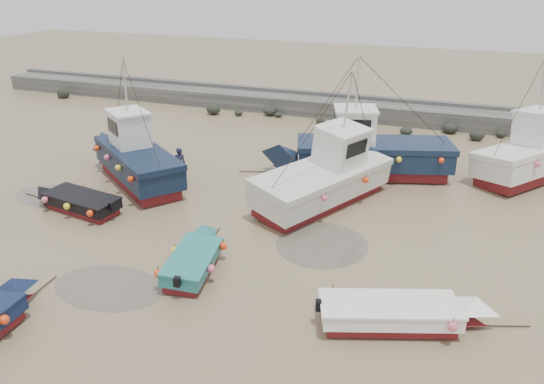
{
  "coord_description": "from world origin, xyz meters",
  "views": [
    {
      "loc": [
        8.4,
        -15.67,
        10.48
      ],
      "look_at": [
        1.16,
        4.01,
        1.4
      ],
      "focal_mm": 35.0,
      "sensor_mm": 36.0,
      "label": 1
    }
  ],
  "objects": [
    {
      "name": "ground",
      "position": [
        0.0,
        0.0,
        0.0
      ],
      "size": [
        120.0,
        120.0,
        0.0
      ],
      "primitive_type": "plane",
      "color": "#8B7955",
      "rests_on": "ground"
    },
    {
      "name": "seawall",
      "position": [
        0.05,
        21.99,
        0.63
      ],
      "size": [
        60.0,
        4.92,
        1.5
      ],
      "color": "slate",
      "rests_on": "ground"
    },
    {
      "name": "puddle_a",
      "position": [
        -2.43,
        -2.86,
        0.0
      ],
      "size": [
        4.15,
        4.15,
        0.01
      ],
      "primitive_type": "cylinder",
      "color": "#5B5449",
      "rests_on": "ground"
    },
    {
      "name": "puddle_b",
      "position": [
        3.8,
        2.74,
        0.0
      ],
      "size": [
        3.74,
        3.74,
        0.01
      ],
      "primitive_type": "cylinder",
      "color": "#5B5449",
      "rests_on": "ground"
    },
    {
      "name": "puddle_c",
      "position": [
        -10.14,
        2.87,
        0.0
      ],
      "size": [
        3.44,
        3.44,
        0.01
      ],
      "primitive_type": "cylinder",
      "color": "#5B5449",
      "rests_on": "ground"
    },
    {
      "name": "puddle_d",
      "position": [
        1.6,
        9.33,
        0.0
      ],
      "size": [
        6.22,
        6.22,
        0.01
      ],
      "primitive_type": "cylinder",
      "color": "#5B5449",
      "rests_on": "ground"
    },
    {
      "name": "dinghy_2",
      "position": [
        -0.14,
        -0.74,
        0.56
      ],
      "size": [
        2.1,
        5.35,
        1.43
      ],
      "rotation": [
        0.0,
        0.0,
        0.17
      ],
      "color": "maroon",
      "rests_on": "ground"
    },
    {
      "name": "dinghy_3",
      "position": [
        7.48,
        -1.52,
        0.54
      ],
      "size": [
        6.52,
        3.21,
        1.43
      ],
      "rotation": [
        0.0,
        0.0,
        -1.24
      ],
      "color": "maroon",
      "rests_on": "ground"
    },
    {
      "name": "dinghy_4",
      "position": [
        -7.65,
        2.0,
        0.55
      ],
      "size": [
        5.98,
        2.32,
        1.43
      ],
      "rotation": [
        0.0,
        0.0,
        1.41
      ],
      "color": "maroon",
      "rests_on": "ground"
    },
    {
      "name": "cabin_boat_0",
      "position": [
        -7.23,
        6.07,
        1.35
      ],
      "size": [
        8.64,
        6.85,
        6.22
      ],
      "rotation": [
        0.0,
        0.0,
        0.93
      ],
      "color": "maroon",
      "rests_on": "ground"
    },
    {
      "name": "cabin_boat_1",
      "position": [
        2.91,
        7.08,
        1.32
      ],
      "size": [
        6.02,
        10.1,
        6.22
      ],
      "rotation": [
        0.0,
        0.0,
        -0.45
      ],
      "color": "maroon",
      "rests_on": "ground"
    },
    {
      "name": "cabin_boat_2",
      "position": [
        3.7,
        10.9,
        1.3
      ],
      "size": [
        11.19,
        5.47,
        6.22
      ],
      "rotation": [
        0.0,
        0.0,
        1.87
      ],
      "color": "maroon",
      "rests_on": "ground"
    },
    {
      "name": "cabin_boat_3",
      "position": [
        12.29,
        13.45,
        1.38
      ],
      "size": [
        6.52,
        7.96,
        6.22
      ],
      "rotation": [
        0.0,
        0.0,
        -0.65
      ],
      "color": "maroon",
      "rests_on": "ground"
    },
    {
      "name": "person",
      "position": [
        -4.96,
        6.79,
        0.0
      ],
      "size": [
        0.78,
        0.78,
        1.82
      ],
      "primitive_type": "imported",
      "rotation": [
        0.0,
        0.0,
        3.91
      ],
      "color": "#1A1D38",
      "rests_on": "ground"
    }
  ]
}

